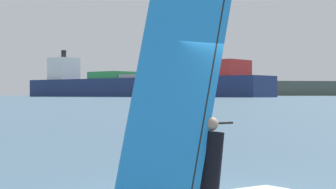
# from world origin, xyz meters

# --- Properties ---
(windsurfer) EXTENTS (3.19, 1.54, 4.14)m
(windsurfer) POSITION_xyz_m (-0.40, -1.06, 1.06)
(windsurfer) COLOR white
(windsurfer) RESTS_ON ground_plane
(cargo_ship) EXTENTS (143.83, 188.53, 36.99)m
(cargo_ship) POSITION_xyz_m (95.64, 430.75, 9.36)
(cargo_ship) COLOR navy
(cargo_ship) RESTS_ON ground_plane
(small_sailboat) EXTENTS (6.61, 4.53, 9.32)m
(small_sailboat) POSITION_xyz_m (41.17, 132.61, 0.90)
(small_sailboat) COLOR white
(small_sailboat) RESTS_ON ground_plane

